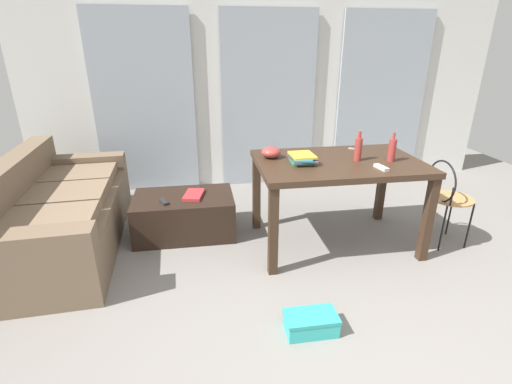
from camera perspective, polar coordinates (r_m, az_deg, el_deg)
ground_plane at (r=3.26m, az=8.07°, el=-9.92°), size 7.56×7.56×0.00m
wall_back at (r=4.71m, az=1.77°, el=16.55°), size 5.73×0.10×2.54m
curtains at (r=4.66m, az=1.93°, el=13.67°), size 4.08×0.03×2.08m
couch at (r=3.71m, az=-28.22°, el=-3.01°), size 1.02×2.04×0.80m
coffee_table at (r=3.59m, az=-10.91°, el=-3.47°), size 0.92×0.58×0.38m
craft_table at (r=3.26m, az=12.46°, el=3.11°), size 1.38×0.90×0.78m
wire_chair at (r=3.63m, az=27.17°, el=-0.09°), size 0.37×0.37×0.79m
bottle_near at (r=3.31m, az=20.16°, el=6.10°), size 0.06×0.06×0.24m
bottle_far at (r=3.24m, az=15.42°, el=6.45°), size 0.06×0.06×0.25m
bowl at (r=3.22m, az=2.33°, el=6.11°), size 0.17×0.17×0.10m
book_stack at (r=3.11m, az=7.09°, el=5.17°), size 0.20×0.31×0.07m
tv_remote_on_table at (r=3.09m, az=18.68°, el=3.58°), size 0.07×0.15×0.03m
scissors at (r=3.62m, az=15.14°, el=6.39°), size 0.12×0.10×0.00m
tv_remote_primary at (r=3.41m, az=-13.98°, el=-1.45°), size 0.10×0.15×0.02m
magazine at (r=3.50m, az=-9.53°, el=-0.42°), size 0.21×0.30×0.03m
shoebox at (r=2.51m, az=8.43°, el=-19.26°), size 0.33×0.19×0.13m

